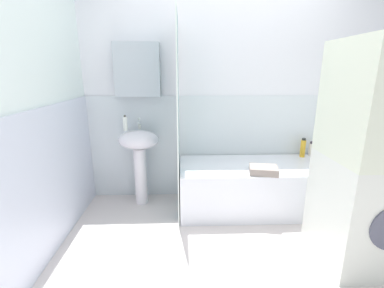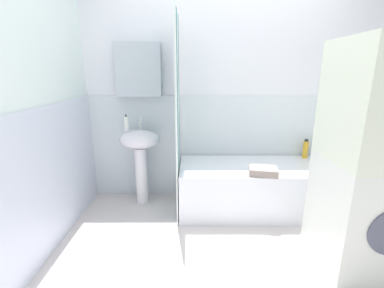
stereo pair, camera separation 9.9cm
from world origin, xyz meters
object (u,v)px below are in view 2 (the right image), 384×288
(lotion_bottle, at_px, (315,150))
(body_wash_bottle, at_px, (306,149))
(sink, at_px, (141,150))
(bathtub, at_px, (256,188))
(soap_dispenser, at_px, (127,123))
(washer_dryer_stack, at_px, (372,161))
(towel_folded, at_px, (264,171))

(lotion_bottle, bearing_deg, body_wash_bottle, -162.22)
(sink, bearing_deg, bathtub, -7.32)
(sink, bearing_deg, soap_dispenser, 179.19)
(washer_dryer_stack, bearing_deg, soap_dispenser, 153.39)
(washer_dryer_stack, bearing_deg, lotion_bottle, 83.99)
(lotion_bottle, relative_size, towel_folded, 0.65)
(soap_dispenser, distance_m, washer_dryer_stack, 2.24)
(bathtub, distance_m, lotion_bottle, 0.84)
(bathtub, relative_size, body_wash_bottle, 7.36)
(body_wash_bottle, distance_m, towel_folded, 0.79)
(lotion_bottle, height_order, body_wash_bottle, body_wash_bottle)
(towel_folded, bearing_deg, lotion_bottle, 36.58)
(lotion_bottle, bearing_deg, sink, -176.27)
(soap_dispenser, bearing_deg, towel_folded, -16.37)
(body_wash_bottle, xyz_separation_m, washer_dryer_stack, (0.00, -1.09, 0.23))
(washer_dryer_stack, bearing_deg, sink, 151.80)
(washer_dryer_stack, bearing_deg, body_wash_bottle, 90.03)
(sink, distance_m, lotion_bottle, 1.99)
(bathtub, xyz_separation_m, towel_folded, (-0.00, -0.25, 0.29))
(sink, bearing_deg, body_wash_bottle, 2.79)
(sink, bearing_deg, washer_dryer_stack, -28.20)
(sink, relative_size, lotion_bottle, 4.94)
(soap_dispenser, bearing_deg, sink, -0.81)
(sink, relative_size, soap_dispenser, 4.92)
(lotion_bottle, relative_size, washer_dryer_stack, 0.10)
(lotion_bottle, bearing_deg, bathtub, -157.90)
(bathtub, bearing_deg, soap_dispenser, 173.30)
(sink, height_order, bathtub, sink)
(body_wash_bottle, relative_size, towel_folded, 0.84)
(sink, height_order, washer_dryer_stack, washer_dryer_stack)
(lotion_bottle, bearing_deg, towel_folded, -143.42)
(sink, height_order, towel_folded, sink)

